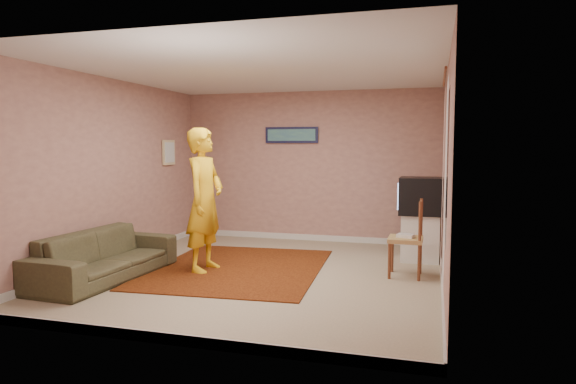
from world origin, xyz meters
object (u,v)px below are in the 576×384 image
(chair_b, at_px, (406,230))
(tv_cabinet, at_px, (420,237))
(chair_a, at_px, (425,217))
(crt_tv, at_px, (421,196))
(person, at_px, (205,200))
(sofa, at_px, (105,255))

(chair_b, bearing_deg, tv_cabinet, 171.43)
(chair_b, bearing_deg, chair_a, 173.63)
(tv_cabinet, height_order, crt_tv, crt_tv)
(crt_tv, bearing_deg, chair_a, 85.71)
(crt_tv, xyz_separation_m, chair_b, (-0.15, -0.99, -0.34))
(crt_tv, relative_size, chair_a, 1.29)
(tv_cabinet, xyz_separation_m, person, (-2.74, -1.41, 0.61))
(sofa, bearing_deg, chair_b, -69.09)
(sofa, bearing_deg, chair_a, -49.88)
(chair_a, relative_size, sofa, 0.24)
(chair_a, distance_m, chair_b, 1.73)
(tv_cabinet, distance_m, crt_tv, 0.60)
(chair_a, xyz_separation_m, chair_b, (-0.21, -1.72, 0.06))
(crt_tv, relative_size, person, 0.33)
(sofa, xyz_separation_m, person, (1.01, 0.74, 0.65))
(chair_a, height_order, person, person)
(sofa, bearing_deg, person, -50.96)
(chair_a, distance_m, person, 3.54)
(person, bearing_deg, sofa, 129.01)
(sofa, bearing_deg, crt_tv, -57.19)
(chair_b, xyz_separation_m, sofa, (-3.59, -1.17, -0.30))
(tv_cabinet, distance_m, chair_b, 1.03)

